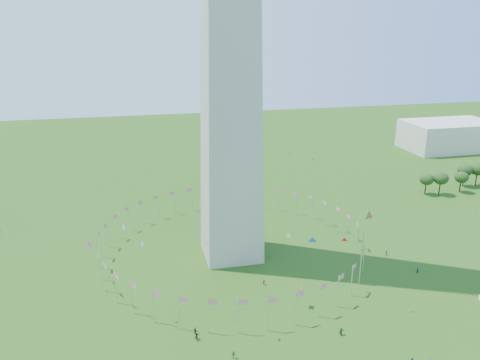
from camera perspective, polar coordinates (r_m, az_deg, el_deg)
name	(u,v)px	position (r m, az deg, el deg)	size (l,w,h in m)	color
ground	(281,359)	(107.96, 4.96, -20.89)	(600.00, 600.00, 0.00)	#1F4510
flag_ring	(231,241)	(146.54, -1.07, -7.42)	(80.24, 80.24, 9.00)	silver
gov_building_east_a	(449,135)	(296.02, 24.11, 4.99)	(50.00, 30.00, 16.00)	beige
crowd	(320,351)	(109.62, 9.75, -19.84)	(103.47, 72.76, 1.92)	#521218
kites_aloft	(307,232)	(116.53, 8.12, -6.27)	(89.04, 84.56, 40.41)	blue
tree_line_east	(476,178)	(227.49, 26.78, 0.17)	(53.37, 15.90, 10.43)	#2A4D19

